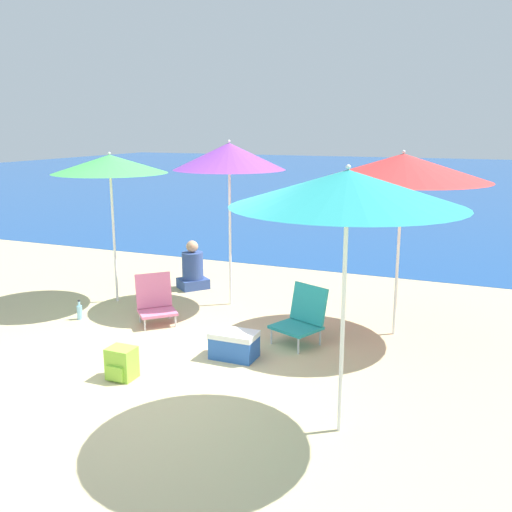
% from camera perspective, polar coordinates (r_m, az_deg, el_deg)
% --- Properties ---
extents(ground_plane, '(60.00, 60.00, 0.00)m').
position_cam_1_polar(ground_plane, '(6.06, -11.21, -12.60)').
color(ground_plane, '#C6B284').
extents(sea_water, '(60.00, 40.00, 0.01)m').
position_cam_1_polar(sea_water, '(30.05, 16.57, 7.40)').
color(sea_water, '#19478C').
rests_on(sea_water, ground).
extents(beach_umbrella_green, '(1.65, 1.65, 2.22)m').
position_cam_1_polar(beach_umbrella_green, '(8.53, -14.41, 8.88)').
color(beach_umbrella_green, white).
rests_on(beach_umbrella_green, ground).
extents(beach_umbrella_purple, '(1.59, 1.59, 2.40)m').
position_cam_1_polar(beach_umbrella_purple, '(8.12, -2.70, 9.91)').
color(beach_umbrella_purple, white).
rests_on(beach_umbrella_purple, ground).
extents(beach_umbrella_teal, '(1.89, 1.89, 2.29)m').
position_cam_1_polar(beach_umbrella_teal, '(4.57, 9.15, 6.67)').
color(beach_umbrella_teal, white).
rests_on(beach_umbrella_teal, ground).
extents(beach_umbrella_red, '(2.08, 2.08, 2.30)m').
position_cam_1_polar(beach_umbrella_red, '(7.09, 14.48, 8.57)').
color(beach_umbrella_red, white).
rests_on(beach_umbrella_red, ground).
extents(beach_chair_teal, '(0.68, 0.69, 0.70)m').
position_cam_1_polar(beach_chair_teal, '(6.96, 4.64, -6.01)').
color(beach_chair_teal, silver).
rests_on(beach_chair_teal, ground).
extents(beach_chair_pink, '(0.66, 0.66, 0.65)m').
position_cam_1_polar(beach_chair_pink, '(7.76, -10.03, -4.42)').
color(beach_chair_pink, silver).
rests_on(beach_chair_pink, ground).
extents(person_seated_near, '(0.57, 0.59, 0.79)m').
position_cam_1_polar(person_seated_near, '(9.29, -6.34, -1.36)').
color(person_seated_near, '#334C8C').
rests_on(person_seated_near, ground).
extents(backpack_lime, '(0.28, 0.26, 0.34)m').
position_cam_1_polar(backpack_lime, '(6.20, -13.30, -10.41)').
color(backpack_lime, '#8ECC3D').
rests_on(backpack_lime, ground).
extents(water_bottle, '(0.07, 0.07, 0.27)m').
position_cam_1_polar(water_bottle, '(8.18, -17.23, -5.34)').
color(water_bottle, '#8CCCEA').
rests_on(water_bottle, ground).
extents(cooler_box, '(0.52, 0.33, 0.31)m').
position_cam_1_polar(cooler_box, '(6.55, -2.20, -8.85)').
color(cooler_box, '#2859B2').
rests_on(cooler_box, ground).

